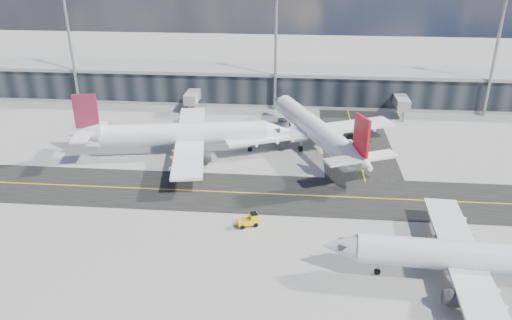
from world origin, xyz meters
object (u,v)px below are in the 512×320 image
(airliner_af, at_px, (181,134))
(baggage_tug, at_px, (250,220))
(airliner_redtail, at_px, (315,129))
(airliner_near, at_px, (479,258))
(service_van, at_px, (283,123))

(airliner_af, xyz_separation_m, baggage_tug, (15.96, -25.39, -3.21))
(airliner_redtail, distance_m, airliner_near, 45.32)
(airliner_near, height_order, service_van, airliner_near)
(service_van, bearing_deg, airliner_af, -140.47)
(airliner_near, xyz_separation_m, baggage_tug, (-29.15, 10.75, -2.71))
(baggage_tug, bearing_deg, airliner_redtail, 139.94)
(airliner_redtail, xyz_separation_m, airliner_near, (19.09, -41.11, -0.51))
(airliner_near, distance_m, service_van, 59.73)
(airliner_af, height_order, service_van, airliner_af)
(airliner_af, bearing_deg, service_van, 122.56)
(airliner_redtail, relative_size, baggage_tug, 11.92)
(airliner_af, distance_m, airliner_near, 57.80)
(airliner_redtail, distance_m, service_van, 14.76)
(airliner_near, relative_size, baggage_tug, 10.96)
(airliner_af, height_order, airliner_near, airliner_af)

